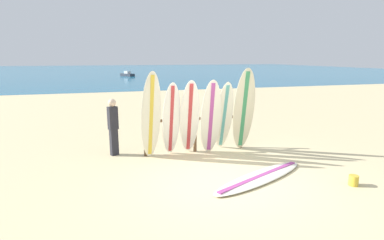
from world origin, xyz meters
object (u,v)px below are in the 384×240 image
surfboard_leaning_left (171,120)px  surfboard_leaning_right (244,110)px  sand_bucket (353,180)px  surfboard_leaning_far_left (151,116)px  surfboard_rack (195,127)px  beachgoer_standing (113,125)px  small_boat_offshore (127,74)px  surfboard_leaning_center_left (190,118)px  surfboard_leaning_center_right (224,117)px  surfboard_leaning_center (211,118)px  surfboard_lying_on_sand (261,177)px

surfboard_leaning_left → surfboard_leaning_right: 2.01m
surfboard_leaning_left → sand_bucket: size_ratio=9.34×
surfboard_leaning_far_left → surfboard_leaning_left: surfboard_leaning_far_left is taller
surfboard_rack → beachgoer_standing: size_ratio=1.88×
beachgoer_standing → small_boat_offshore: (3.15, 35.15, -0.58)m
surfboard_leaning_far_left → small_boat_offshore: (2.25, 35.85, -0.88)m
surfboard_leaning_left → beachgoer_standing: 1.56m
surfboard_leaning_center_left → surfboard_leaning_right: surfboard_leaning_right is taller
surfboard_leaning_center_left → surfboard_leaning_center_right: size_ratio=1.04×
surfboard_leaning_center_left → surfboard_leaning_center: surfboard_leaning_center_left is taller
small_boat_offshore → surfboard_rack: bearing=-91.6°
surfboard_leaning_left → sand_bucket: surfboard_leaning_left is taller
surfboard_rack → surfboard_lying_on_sand: size_ratio=1.01×
surfboard_leaning_right → small_boat_offshore: surfboard_leaning_right is taller
surfboard_lying_on_sand → surfboard_leaning_left: bearing=127.2°
surfboard_leaning_center_left → surfboard_leaning_center_right: bearing=7.4°
surfboard_leaning_right → surfboard_rack: bearing=164.8°
surfboard_leaning_center_right → small_boat_offshore: size_ratio=0.89×
beachgoer_standing → surfboard_leaning_center: bearing=-16.0°
surfboard_leaning_far_left → surfboard_leaning_left: (0.54, 0.13, -0.14)m
surfboard_leaning_left → surfboard_leaning_center_right: 1.46m
surfboard_rack → sand_bucket: bearing=-52.0°
sand_bucket → surfboard_lying_on_sand: bearing=152.6°
surfboard_leaning_center_left → surfboard_lying_on_sand: 2.38m
surfboard_leaning_far_left → sand_bucket: (3.71, -2.72, -1.03)m
surfboard_leaning_center → beachgoer_standing: bearing=164.0°
surfboard_leaning_far_left → surfboard_leaning_center_left: (1.00, 0.01, -0.11)m
surfboard_leaning_far_left → surfboard_leaning_center: 1.58m
surfboard_leaning_far_left → beachgoer_standing: surfboard_leaning_far_left is taller
surfboard_lying_on_sand → surfboard_leaning_center: bearing=104.7°
surfboard_leaning_center_right → surfboard_lying_on_sand: bearing=-88.5°
sand_bucket → surfboard_leaning_center_left: bearing=134.7°
surfboard_leaning_center_right → beachgoer_standing: surfboard_leaning_center_right is taller
surfboard_rack → surfboard_leaning_far_left: 1.40m
surfboard_leaning_center_left → surfboard_lying_on_sand: (1.06, -1.88, -1.00)m
surfboard_leaning_center → sand_bucket: size_ratio=9.57×
surfboard_lying_on_sand → beachgoer_standing: beachgoer_standing is taller
surfboard_rack → surfboard_leaning_far_left: bearing=-162.5°
surfboard_leaning_far_left → surfboard_leaning_center: (1.57, -0.01, -0.12)m
surfboard_leaning_right → sand_bucket: size_ratio=10.91×
surfboard_leaning_right → surfboard_leaning_center: bearing=-176.3°
beachgoer_standing → small_boat_offshore: beachgoer_standing is taller
surfboard_leaning_center_right → small_boat_offshore: (0.24, 35.70, -0.74)m
surfboard_leaning_center → small_boat_offshore: bearing=88.9°
surfboard_lying_on_sand → sand_bucket: (1.65, -0.85, 0.07)m
surfboard_rack → surfboard_leaning_center_right: bearing=-19.1°
surfboard_leaning_far_left → surfboard_lying_on_sand: (2.06, -1.87, -1.10)m
surfboard_rack → small_boat_offshore: bearing=88.4°
surfboard_lying_on_sand → small_boat_offshore: size_ratio=1.25×
surfboard_leaning_far_left → surfboard_leaning_left: 0.58m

